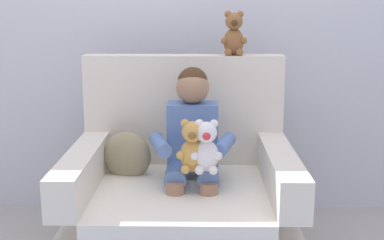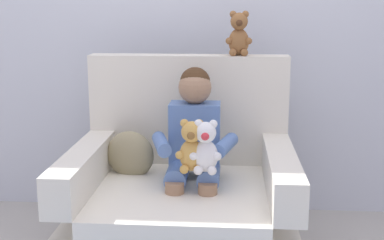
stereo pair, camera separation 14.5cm
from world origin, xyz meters
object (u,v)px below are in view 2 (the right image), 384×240
object	(u,v)px
plush_honey	(192,147)
throw_pillow	(130,155)
armchair	(183,201)
seated_child	(194,141)
plush_brown_on_backrest	(239,35)
plush_white	(206,148)

from	to	relation	value
plush_honey	throw_pillow	bearing A→B (deg)	154.86
armchair	seated_child	size ratio (longest dim) A/B	1.35
throw_pillow	plush_honey	bearing A→B (deg)	-39.03
armchair	plush_brown_on_backrest	size ratio (longest dim) A/B	4.57
armchair	plush_brown_on_backrest	distance (m)	0.95
seated_child	plush_honey	distance (m)	0.19
plush_honey	plush_brown_on_backrest	bearing A→B (deg)	80.72
plush_white	throw_pillow	distance (m)	0.53
armchair	plush_white	size ratio (longest dim) A/B	4.33
seated_child	throw_pillow	bearing A→B (deg)	159.90
seated_child	throw_pillow	size ratio (longest dim) A/B	3.17
plush_white	plush_brown_on_backrest	size ratio (longest dim) A/B	1.06
plush_white	seated_child	bearing A→B (deg)	124.77
plush_brown_on_backrest	throw_pillow	xyz separation A→B (m)	(-0.57, -0.23, -0.63)
plush_honey	armchair	bearing A→B (deg)	123.52
plush_honey	throw_pillow	distance (m)	0.47
plush_white	throw_pillow	bearing A→B (deg)	160.21
plush_white	throw_pillow	size ratio (longest dim) A/B	0.99
armchair	plush_white	bearing A→B (deg)	-53.83
armchair	seated_child	distance (m)	0.32
seated_child	plush_white	size ratio (longest dim) A/B	3.20
armchair	seated_child	bearing A→B (deg)	28.30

